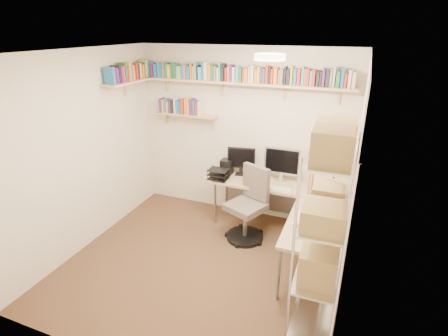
% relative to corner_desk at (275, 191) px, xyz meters
% --- Properties ---
extents(ground, '(3.20, 3.20, 0.00)m').
position_rel_corner_desk_xyz_m(ground, '(-0.66, -0.99, -0.67)').
color(ground, '#3F2A1B').
rests_on(ground, ground).
extents(room_shell, '(3.24, 3.04, 2.52)m').
position_rel_corner_desk_xyz_m(room_shell, '(-0.66, -0.99, 0.87)').
color(room_shell, beige).
rests_on(room_shell, ground).
extents(wall_shelves, '(3.12, 1.09, 0.80)m').
position_rel_corner_desk_xyz_m(wall_shelves, '(-1.10, 0.30, 1.35)').
color(wall_shelves, tan).
rests_on(wall_shelves, ground).
extents(corner_desk, '(1.86, 1.77, 1.18)m').
position_rel_corner_desk_xyz_m(corner_desk, '(0.00, 0.00, 0.00)').
color(corner_desk, tan).
rests_on(corner_desk, ground).
extents(office_chair, '(0.59, 0.59, 1.02)m').
position_rel_corner_desk_xyz_m(office_chair, '(-0.32, -0.18, -0.25)').
color(office_chair, black).
rests_on(office_chair, ground).
extents(wire_rack, '(0.42, 0.83, 2.05)m').
position_rel_corner_desk_xyz_m(wire_rack, '(0.76, -1.49, 0.63)').
color(wire_rack, silver).
rests_on(wire_rack, ground).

